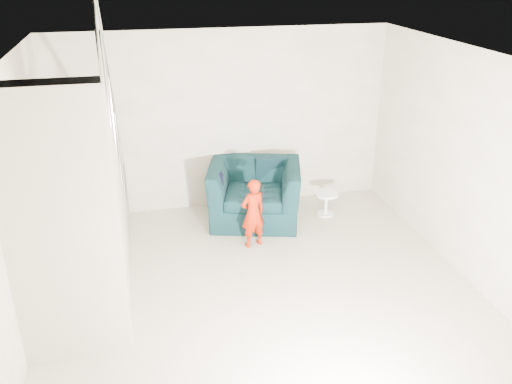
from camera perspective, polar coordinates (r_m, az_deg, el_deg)
floor at (r=6.30m, az=1.12°, el=-11.58°), size 5.50×5.50×0.00m
ceiling at (r=5.22m, az=1.36°, el=13.34°), size 5.50×5.50×0.00m
back_wall at (r=8.16m, az=-3.48°, el=7.43°), size 5.00×0.00×5.00m
front_wall at (r=3.44m, az=12.98°, el=-18.92°), size 5.00×0.00×5.00m
left_wall at (r=5.62m, az=-24.37°, el=-2.60°), size 0.00×5.50×5.50m
right_wall at (r=6.65m, az=22.65°, el=1.68°), size 0.00×5.50×5.50m
armchair at (r=7.96m, az=-0.15°, el=-0.06°), size 1.57×1.45×0.85m
toddler at (r=7.20m, az=-0.31°, el=-2.25°), size 0.41×0.33×0.96m
side_table at (r=8.22m, az=7.39°, el=-0.83°), size 0.36×0.36×0.36m
staircase at (r=6.20m, az=-18.38°, el=-3.33°), size 1.02×3.03×3.62m
cushion at (r=8.20m, az=1.28°, el=2.51°), size 0.41×0.19×0.40m
throw at (r=7.87m, az=-3.90°, el=0.49°), size 0.05×0.52×0.58m
phone at (r=7.05m, az=0.77°, el=0.35°), size 0.03×0.05×0.10m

